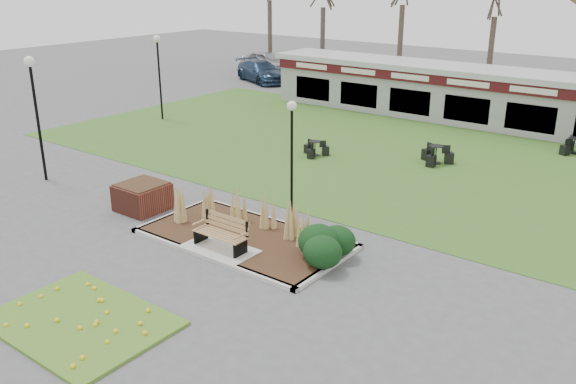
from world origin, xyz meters
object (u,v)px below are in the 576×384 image
Objects in this scene: food_pavilion at (478,96)px; car_blue at (261,72)px; lamp_post_near_left at (34,91)px; lamp_post_mid_right at (292,133)px; brick_planter at (142,196)px; bistro_set_b at (436,157)px; car_black at (321,74)px; bistro_set_a at (315,151)px; park_bench at (222,232)px; lamp_post_far_left at (158,59)px; bistro_set_d at (573,148)px; car_silver at (267,61)px.

food_pavilion reaches higher than car_blue.
lamp_post_near_left is 1.25× the size of lamp_post_mid_right.
lamp_post_near_left reaches higher than brick_planter.
bistro_set_b is at bearing 44.78° from lamp_post_near_left.
car_black is at bearing 138.60° from bistro_set_b.
bistro_set_a is at bearing 54.07° from lamp_post_near_left.
bistro_set_b is (4.71, 2.15, 0.04)m from bistro_set_a.
bistro_set_b is (1.35, 11.69, -0.31)m from park_bench.
bistro_set_b is (1.54, 8.09, -2.51)m from lamp_post_mid_right.
brick_planter is 6.26m from lamp_post_near_left.
bistro_set_a is at bearing -3.59° from lamp_post_far_left.
bistro_set_d is at bearing 46.26° from lamp_post_near_left.
car_black is (-13.41, 5.00, -0.83)m from food_pavilion.
food_pavilion is 6.44× the size of lamp_post_mid_right.
brick_planter is at bearing 170.31° from park_bench.
car_blue is at bearing 131.81° from lamp_post_mid_right.
car_black is at bearing 122.06° from lamp_post_mid_right.
lamp_post_far_left is at bearing -145.84° from food_pavilion.
bistro_set_b is at bearing 79.22° from lamp_post_mid_right.
park_bench reaches higher than bistro_set_a.
park_bench reaches higher than bistro_set_d.
car_black reaches higher than bistro_set_d.
food_pavilion is at bearing 76.94° from brick_planter.
car_black is at bearing 98.27° from lamp_post_near_left.
brick_planter is at bearing -44.59° from lamp_post_far_left.
bistro_set_a is at bearing -141.28° from bistro_set_d.
lamp_post_mid_right is 30.58m from car_silver.
car_silver reaches higher than bistro_set_d.
lamp_post_far_left is 1.15× the size of car_black.
brick_planter is 8.86m from bistro_set_a.
car_blue is at bearing 165.60° from bistro_set_d.
bistro_set_d is 0.29× the size of car_silver.
food_pavilion reaches higher than bistro_set_b.
food_pavilion reaches higher than park_bench.
bistro_set_b is at bearing -142.95° from car_black.
car_silver is at bearing 61.40° from car_black.
lamp_post_far_left is (-9.60, 9.46, 2.80)m from brick_planter.
bistro_set_a is 0.88× the size of bistro_set_d.
lamp_post_near_left is 1.22× the size of car_black.
bistro_set_d is at bearing -124.24° from car_black.
food_pavilion is at bearing -105.45° from car_silver.
lamp_post_far_left is 13.04m from car_blue.
lamp_post_near_left is 3.57× the size of bistro_set_d.
car_black is at bearing 157.31° from bistro_set_d.
food_pavilion is 16.17m from lamp_post_mid_right.
lamp_post_near_left is 0.93× the size of car_blue.
brick_planter is at bearing 2.28° from lamp_post_near_left.
food_pavilion reaches higher than bistro_set_a.
car_silver is at bearing 134.15° from bistro_set_a.
car_black is at bearing -103.17° from car_silver.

